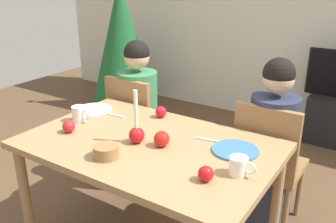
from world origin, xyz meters
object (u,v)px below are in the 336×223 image
at_px(apple_by_left_plate, 162,139).
at_px(apple_by_right_mug, 206,174).
at_px(person_left_child, 139,116).
at_px(chair_left, 136,124).
at_px(plate_right, 235,150).
at_px(candle_centerpiece, 137,132).
at_px(plate_left, 94,109).
at_px(mug_left, 79,114).
at_px(apple_near_candle, 69,126).
at_px(chair_right, 268,160).
at_px(person_right_child, 270,150).
at_px(apple_far_edge, 161,112).
at_px(christmas_tree, 122,40).
at_px(mug_right, 239,166).
at_px(bowl_walnuts, 106,151).
at_px(dining_table, 149,156).

height_order(apple_by_left_plate, apple_by_right_mug, apple_by_left_plate).
xyz_separation_m(person_left_child, apple_by_right_mug, (1.02, -0.82, 0.22)).
bearing_deg(chair_left, person_left_child, 90.00).
height_order(chair_left, plate_right, chair_left).
relative_size(candle_centerpiece, apple_by_right_mug, 4.19).
xyz_separation_m(plate_left, mug_left, (0.07, -0.19, 0.04)).
xyz_separation_m(apple_near_candle, apple_by_right_mug, (0.93, -0.03, -0.00)).
relative_size(chair_left, chair_right, 1.00).
distance_m(person_right_child, apple_far_edge, 0.75).
xyz_separation_m(person_left_child, christmas_tree, (-1.23, 1.28, 0.29)).
bearing_deg(apple_far_edge, mug_right, -29.22).
bearing_deg(bowl_walnuts, plate_left, 138.98).
distance_m(plate_left, apple_near_candle, 0.38).
relative_size(plate_left, apple_far_edge, 3.30).
xyz_separation_m(dining_table, chair_right, (0.50, 0.61, -0.15)).
distance_m(person_right_child, mug_left, 1.24).
distance_m(chair_left, bowl_walnuts, 1.03).
relative_size(plate_right, mug_right, 1.90).
xyz_separation_m(chair_left, mug_right, (1.13, -0.66, 0.28)).
relative_size(person_left_child, apple_far_edge, 15.85).
xyz_separation_m(person_left_child, candle_centerpiece, (0.51, -0.68, 0.24)).
relative_size(person_left_child, apple_by_right_mug, 16.02).
distance_m(christmas_tree, plate_right, 2.85).
relative_size(candle_centerpiece, bowl_walnuts, 2.32).
height_order(candle_centerpiece, apple_near_candle, candle_centerpiece).
height_order(chair_left, mug_right, chair_left).
bearing_deg(apple_far_edge, person_left_child, 144.86).
distance_m(dining_table, apple_by_right_mug, 0.50).
distance_m(mug_left, apple_by_left_plate, 0.63).
relative_size(chair_right, mug_right, 6.86).
relative_size(chair_left, person_right_child, 0.77).
distance_m(person_right_child, mug_right, 0.73).
distance_m(apple_near_candle, apple_by_left_plate, 0.58).
relative_size(plate_right, apple_far_edge, 3.37).
bearing_deg(apple_by_right_mug, apple_by_left_plate, 153.22).
distance_m(chair_left, person_left_child, 0.07).
distance_m(dining_table, chair_left, 0.84).
xyz_separation_m(bowl_walnuts, apple_by_right_mug, (0.53, 0.08, 0.00)).
relative_size(chair_left, apple_far_edge, 12.17).
bearing_deg(mug_left, plate_right, 8.86).
distance_m(mug_left, apple_by_right_mug, 1.02).
distance_m(person_right_child, apple_by_right_mug, 0.85).
height_order(apple_near_candle, apple_by_left_plate, apple_by_left_plate).
xyz_separation_m(dining_table, person_left_child, (-0.57, 0.64, -0.10)).
bearing_deg(candle_centerpiece, mug_left, 174.64).
xyz_separation_m(chair_right, bowl_walnuts, (-0.58, -0.87, 0.27)).
relative_size(chair_right, apple_by_right_mug, 12.31).
xyz_separation_m(candle_centerpiece, mug_left, (-0.49, 0.05, -0.01)).
distance_m(chair_left, mug_right, 1.33).
distance_m(dining_table, person_right_child, 0.82).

